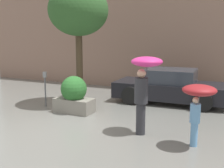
{
  "coord_description": "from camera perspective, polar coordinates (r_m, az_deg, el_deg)",
  "views": [
    {
      "loc": [
        4.45,
        -6.22,
        2.58
      ],
      "look_at": [
        0.81,
        1.6,
        1.05
      ],
      "focal_mm": 45.0,
      "sensor_mm": 36.0,
      "label": 1
    }
  ],
  "objects": [
    {
      "name": "person_adult",
      "position": [
        7.2,
        6.56,
        1.03
      ],
      "size": [
        0.8,
        0.8,
        2.03
      ],
      "rotation": [
        0.0,
        0.0,
        0.9
      ],
      "color": "#2D2D33",
      "rests_on": "ground"
    },
    {
      "name": "ground_plane",
      "position": [
        8.07,
        -10.17,
        -8.74
      ],
      "size": [
        40.0,
        40.0,
        0.0
      ],
      "primitive_type": "plane",
      "color": "slate"
    },
    {
      "name": "building_facade",
      "position": [
        13.49,
        5.81,
        11.78
      ],
      "size": [
        18.0,
        0.3,
        6.0
      ],
      "color": "#8C6B5B",
      "rests_on": "ground"
    },
    {
      "name": "parked_car_near",
      "position": [
        10.92,
        11.67,
        -0.6
      ],
      "size": [
        4.2,
        2.11,
        1.29
      ],
      "rotation": [
        0.0,
        0.0,
        1.61
      ],
      "color": "black",
      "rests_on": "ground"
    },
    {
      "name": "street_tree",
      "position": [
        10.26,
        -6.86,
        14.46
      ],
      "size": [
        2.13,
        2.13,
        4.32
      ],
      "color": "#423323",
      "rests_on": "ground"
    },
    {
      "name": "parking_meter",
      "position": [
        10.37,
        -13.47,
        0.49
      ],
      "size": [
        0.14,
        0.14,
        1.26
      ],
      "color": "#595B60",
      "rests_on": "ground"
    },
    {
      "name": "person_child",
      "position": [
        6.6,
        17.13,
        -2.62
      ],
      "size": [
        0.76,
        0.76,
        1.48
      ],
      "rotation": [
        0.0,
        0.0,
        -0.78
      ],
      "color": "#669ED1",
      "rests_on": "ground"
    },
    {
      "name": "planter_box",
      "position": [
        9.42,
        -7.74,
        -2.29
      ],
      "size": [
        1.3,
        0.86,
        1.23
      ],
      "color": "gray",
      "rests_on": "ground"
    }
  ]
}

